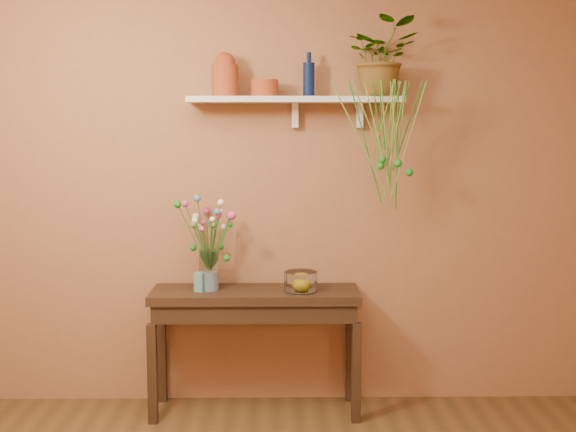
{
  "coord_description": "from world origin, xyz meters",
  "views": [
    {
      "loc": [
        -0.06,
        -2.54,
        1.74
      ],
      "look_at": [
        0.0,
        1.55,
        1.25
      ],
      "focal_mm": 45.03,
      "sensor_mm": 36.0,
      "label": 1
    }
  ],
  "objects_px": {
    "sideboard": "(255,308)",
    "blue_bottle": "(309,79)",
    "spider_plant": "(382,58)",
    "bouquet": "(208,225)",
    "glass_bowl": "(301,282)",
    "glass_vase": "(209,273)",
    "terracotta_jug": "(225,75)"
  },
  "relations": [
    {
      "from": "sideboard",
      "to": "blue_bottle",
      "type": "height_order",
      "value": "blue_bottle"
    },
    {
      "from": "spider_plant",
      "to": "bouquet",
      "type": "height_order",
      "value": "spider_plant"
    },
    {
      "from": "glass_bowl",
      "to": "blue_bottle",
      "type": "bearing_deg",
      "value": 70.57
    },
    {
      "from": "spider_plant",
      "to": "bouquet",
      "type": "xyz_separation_m",
      "value": [
        -1.05,
        -0.06,
        -1.0
      ]
    },
    {
      "from": "glass_vase",
      "to": "glass_bowl",
      "type": "xyz_separation_m",
      "value": [
        0.56,
        -0.04,
        -0.05
      ]
    },
    {
      "from": "terracotta_jug",
      "to": "glass_vase",
      "type": "relative_size",
      "value": 1.07
    },
    {
      "from": "bouquet",
      "to": "glass_bowl",
      "type": "height_order",
      "value": "bouquet"
    },
    {
      "from": "spider_plant",
      "to": "glass_bowl",
      "type": "bearing_deg",
      "value": -168.06
    },
    {
      "from": "sideboard",
      "to": "glass_bowl",
      "type": "distance_m",
      "value": 0.33
    },
    {
      "from": "sideboard",
      "to": "spider_plant",
      "type": "relative_size",
      "value": 2.75
    },
    {
      "from": "spider_plant",
      "to": "glass_vase",
      "type": "relative_size",
      "value": 1.88
    },
    {
      "from": "blue_bottle",
      "to": "glass_bowl",
      "type": "bearing_deg",
      "value": -109.43
    },
    {
      "from": "glass_bowl",
      "to": "glass_vase",
      "type": "bearing_deg",
      "value": 175.6
    },
    {
      "from": "terracotta_jug",
      "to": "spider_plant",
      "type": "bearing_deg",
      "value": -0.68
    },
    {
      "from": "glass_vase",
      "to": "glass_bowl",
      "type": "bearing_deg",
      "value": -4.4
    },
    {
      "from": "glass_vase",
      "to": "glass_bowl",
      "type": "relative_size",
      "value": 1.22
    },
    {
      "from": "sideboard",
      "to": "terracotta_jug",
      "type": "height_order",
      "value": "terracotta_jug"
    },
    {
      "from": "glass_vase",
      "to": "spider_plant",
      "type": "bearing_deg",
      "value": 3.29
    },
    {
      "from": "glass_vase",
      "to": "bouquet",
      "type": "xyz_separation_m",
      "value": [
        -0.0,
        0.0,
        0.29
      ]
    },
    {
      "from": "glass_bowl",
      "to": "terracotta_jug",
      "type": "bearing_deg",
      "value": 165.89
    },
    {
      "from": "blue_bottle",
      "to": "spider_plant",
      "type": "height_order",
      "value": "spider_plant"
    },
    {
      "from": "spider_plant",
      "to": "sideboard",
      "type": "bearing_deg",
      "value": -175.12
    },
    {
      "from": "sideboard",
      "to": "spider_plant",
      "type": "xyz_separation_m",
      "value": [
        0.76,
        0.07,
        1.51
      ]
    },
    {
      "from": "terracotta_jug",
      "to": "glass_vase",
      "type": "distance_m",
      "value": 1.2
    },
    {
      "from": "sideboard",
      "to": "bouquet",
      "type": "relative_size",
      "value": 2.7
    },
    {
      "from": "blue_bottle",
      "to": "glass_vase",
      "type": "distance_m",
      "value": 1.33
    },
    {
      "from": "blue_bottle",
      "to": "glass_vase",
      "type": "height_order",
      "value": "blue_bottle"
    },
    {
      "from": "spider_plant",
      "to": "glass_bowl",
      "type": "height_order",
      "value": "spider_plant"
    },
    {
      "from": "bouquet",
      "to": "blue_bottle",
      "type": "bearing_deg",
      "value": 9.37
    },
    {
      "from": "sideboard",
      "to": "glass_bowl",
      "type": "bearing_deg",
      "value": -7.72
    },
    {
      "from": "terracotta_jug",
      "to": "blue_bottle",
      "type": "relative_size",
      "value": 0.99
    },
    {
      "from": "terracotta_jug",
      "to": "glass_bowl",
      "type": "relative_size",
      "value": 1.3
    }
  ]
}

